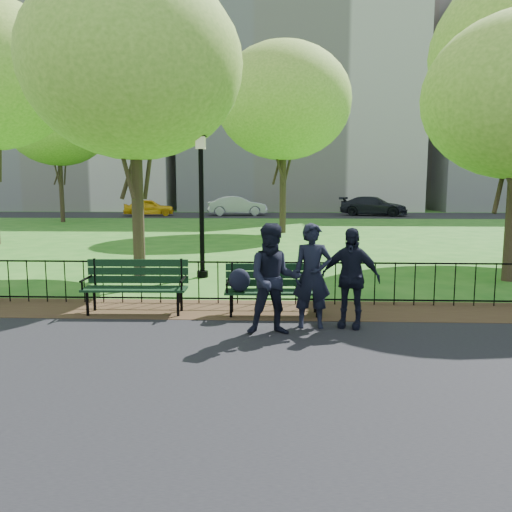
{
  "coord_description": "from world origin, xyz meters",
  "views": [
    {
      "loc": [
        -0.2,
        -8.03,
        2.4
      ],
      "look_at": [
        -0.6,
        1.5,
        1.08
      ],
      "focal_mm": 35.0,
      "sensor_mm": 36.0,
      "label": 1
    }
  ],
  "objects_px": {
    "park_bench_main": "(260,282)",
    "tree_far_w": "(58,121)",
    "sedan_silver": "(237,206)",
    "tree_near_w": "(133,65)",
    "tree_far_c": "(283,102)",
    "park_bench_left_a": "(136,280)",
    "person_right": "(350,278)",
    "sedan_dark": "(374,206)",
    "person_left": "(312,276)",
    "taxi": "(149,207)",
    "lamppost": "(201,199)",
    "person_mid": "(274,279)"
  },
  "relations": [
    {
      "from": "person_right",
      "to": "taxi",
      "type": "height_order",
      "value": "person_right"
    },
    {
      "from": "tree_far_w",
      "to": "lamppost",
      "type": "bearing_deg",
      "value": -58.35
    },
    {
      "from": "person_right",
      "to": "tree_far_w",
      "type": "bearing_deg",
      "value": 141.32
    },
    {
      "from": "park_bench_main",
      "to": "taxi",
      "type": "distance_m",
      "value": 34.05
    },
    {
      "from": "tree_near_w",
      "to": "sedan_dark",
      "type": "xyz_separation_m",
      "value": [
        11.87,
        29.16,
        -4.71
      ]
    },
    {
      "from": "park_bench_main",
      "to": "tree_near_w",
      "type": "relative_size",
      "value": 0.23
    },
    {
      "from": "tree_far_w",
      "to": "taxi",
      "type": "relative_size",
      "value": 2.35
    },
    {
      "from": "tree_far_c",
      "to": "sedan_silver",
      "type": "xyz_separation_m",
      "value": [
        -3.7,
        15.88,
        -5.91
      ]
    },
    {
      "from": "tree_far_c",
      "to": "person_left",
      "type": "relative_size",
      "value": 5.43
    },
    {
      "from": "lamppost",
      "to": "person_mid",
      "type": "xyz_separation_m",
      "value": [
        1.94,
        -5.18,
        -1.16
      ]
    },
    {
      "from": "park_bench_main",
      "to": "person_mid",
      "type": "bearing_deg",
      "value": -80.02
    },
    {
      "from": "park_bench_main",
      "to": "sedan_silver",
      "type": "bearing_deg",
      "value": 93.46
    },
    {
      "from": "person_left",
      "to": "sedan_dark",
      "type": "distance_m",
      "value": 34.92
    },
    {
      "from": "person_left",
      "to": "sedan_silver",
      "type": "relative_size",
      "value": 0.36
    },
    {
      "from": "person_right",
      "to": "taxi",
      "type": "bearing_deg",
      "value": 129.03
    },
    {
      "from": "park_bench_main",
      "to": "person_right",
      "type": "height_order",
      "value": "person_right"
    },
    {
      "from": "lamppost",
      "to": "taxi",
      "type": "distance_m",
      "value": 29.8
    },
    {
      "from": "tree_near_w",
      "to": "tree_far_c",
      "type": "relative_size",
      "value": 0.82
    },
    {
      "from": "park_bench_main",
      "to": "person_right",
      "type": "relative_size",
      "value": 1.08
    },
    {
      "from": "park_bench_left_a",
      "to": "park_bench_main",
      "type": "bearing_deg",
      "value": -4.02
    },
    {
      "from": "park_bench_main",
      "to": "lamppost",
      "type": "relative_size",
      "value": 0.48
    },
    {
      "from": "person_left",
      "to": "park_bench_main",
      "type": "bearing_deg",
      "value": 137.66
    },
    {
      "from": "taxi",
      "to": "sedan_dark",
      "type": "xyz_separation_m",
      "value": [
        18.88,
        0.89,
        0.09
      ]
    },
    {
      "from": "park_bench_main",
      "to": "person_left",
      "type": "xyz_separation_m",
      "value": [
        0.91,
        -0.8,
        0.27
      ]
    },
    {
      "from": "person_right",
      "to": "sedan_dark",
      "type": "distance_m",
      "value": 34.73
    },
    {
      "from": "person_right",
      "to": "sedan_silver",
      "type": "distance_m",
      "value": 34.2
    },
    {
      "from": "tree_far_c",
      "to": "person_right",
      "type": "xyz_separation_m",
      "value": [
        0.95,
        -18.0,
        -5.87
      ]
    },
    {
      "from": "park_bench_left_a",
      "to": "tree_far_w",
      "type": "relative_size",
      "value": 0.2
    },
    {
      "from": "park_bench_left_a",
      "to": "person_mid",
      "type": "relative_size",
      "value": 1.08
    },
    {
      "from": "park_bench_left_a",
      "to": "person_mid",
      "type": "distance_m",
      "value": 2.97
    },
    {
      "from": "person_left",
      "to": "person_mid",
      "type": "distance_m",
      "value": 0.78
    },
    {
      "from": "park_bench_left_a",
      "to": "tree_far_c",
      "type": "height_order",
      "value": "tree_far_c"
    },
    {
      "from": "park_bench_left_a",
      "to": "sedan_silver",
      "type": "relative_size",
      "value": 0.39
    },
    {
      "from": "person_left",
      "to": "person_mid",
      "type": "bearing_deg",
      "value": -147.96
    },
    {
      "from": "park_bench_left_a",
      "to": "taxi",
      "type": "relative_size",
      "value": 0.47
    },
    {
      "from": "tree_far_w",
      "to": "park_bench_left_a",
      "type": "bearing_deg",
      "value": -63.81
    },
    {
      "from": "park_bench_main",
      "to": "sedan_silver",
      "type": "distance_m",
      "value": 33.28
    },
    {
      "from": "lamppost",
      "to": "taxi",
      "type": "height_order",
      "value": "lamppost"
    },
    {
      "from": "person_right",
      "to": "sedan_silver",
      "type": "relative_size",
      "value": 0.34
    },
    {
      "from": "tree_near_w",
      "to": "park_bench_left_a",
      "type": "bearing_deg",
      "value": -75.29
    },
    {
      "from": "sedan_dark",
      "to": "person_mid",
      "type": "bearing_deg",
      "value": -173.51
    },
    {
      "from": "person_mid",
      "to": "sedan_dark",
      "type": "bearing_deg",
      "value": 71.85
    },
    {
      "from": "tree_far_c",
      "to": "sedan_dark",
      "type": "relative_size",
      "value": 1.75
    },
    {
      "from": "tree_near_w",
      "to": "person_right",
      "type": "bearing_deg",
      "value": -44.38
    },
    {
      "from": "park_bench_main",
      "to": "taxi",
      "type": "xyz_separation_m",
      "value": [
        -10.45,
        32.41,
        0.09
      ]
    },
    {
      "from": "park_bench_main",
      "to": "sedan_dark",
      "type": "distance_m",
      "value": 34.35
    },
    {
      "from": "person_left",
      "to": "taxi",
      "type": "xyz_separation_m",
      "value": [
        -11.36,
        33.21,
        -0.18
      ]
    },
    {
      "from": "tree_near_w",
      "to": "sedan_silver",
      "type": "height_order",
      "value": "tree_near_w"
    },
    {
      "from": "park_bench_main",
      "to": "tree_far_w",
      "type": "bearing_deg",
      "value": 118.5
    },
    {
      "from": "tree_far_w",
      "to": "park_bench_main",
      "type": "bearing_deg",
      "value": -59.63
    }
  ]
}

